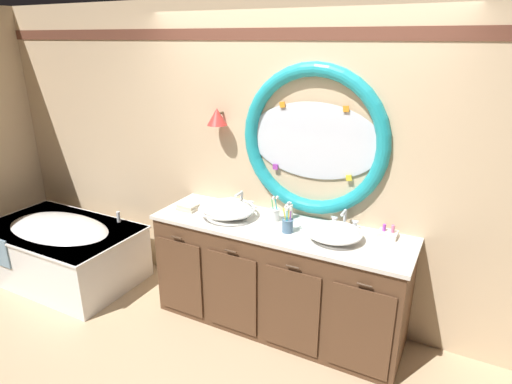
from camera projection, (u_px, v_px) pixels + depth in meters
ground_plane at (256, 338)px, 3.47m from camera, size 14.00×14.00×0.00m
back_wall_assembly at (291, 163)px, 3.49m from camera, size 6.40×0.26×2.60m
vanity_counter at (278, 277)px, 3.49m from camera, size 2.07×0.64×0.91m
bathtub at (62, 247)px, 4.25m from camera, size 1.54×0.92×0.65m
sink_basin_left at (227, 209)px, 3.49m from camera, size 0.47×0.47×0.13m
sink_basin_right at (335, 233)px, 3.10m from camera, size 0.40×0.40×0.11m
faucet_set_left at (241, 201)px, 3.70m from camera, size 0.24×0.13×0.15m
faucet_set_right at (344, 220)px, 3.30m from camera, size 0.22×0.12×0.15m
toothbrush_holder_left at (274, 214)px, 3.42m from camera, size 0.09×0.09×0.21m
toothbrush_holder_right at (288, 225)px, 3.22m from camera, size 0.09×0.09×0.22m
soap_dispenser at (289, 211)px, 3.46m from camera, size 0.06×0.07×0.15m
folded_hand_towel at (188, 207)px, 3.65m from camera, size 0.17×0.14×0.05m
toiletry_basket at (388, 234)px, 3.15m from camera, size 0.14×0.12×0.10m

